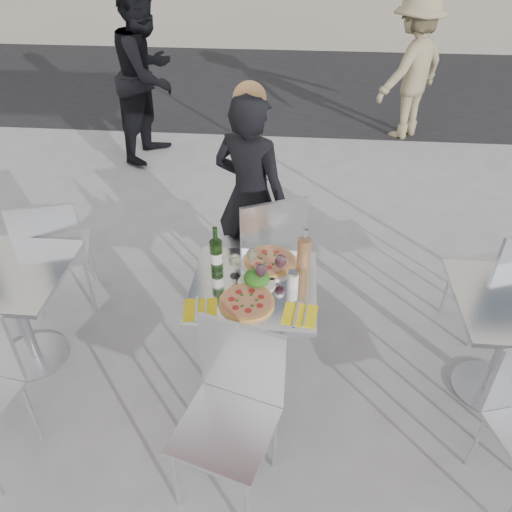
# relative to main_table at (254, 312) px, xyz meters

# --- Properties ---
(ground) EXTENTS (80.00, 80.00, 0.00)m
(ground) POSITION_rel_main_table_xyz_m (0.00, 0.00, -0.54)
(ground) COLOR slate
(street_asphalt) EXTENTS (24.00, 5.00, 0.00)m
(street_asphalt) POSITION_rel_main_table_xyz_m (0.00, 6.50, -0.54)
(street_asphalt) COLOR black
(street_asphalt) RESTS_ON ground
(main_table) EXTENTS (0.72, 0.72, 0.75)m
(main_table) POSITION_rel_main_table_xyz_m (0.00, 0.00, 0.00)
(main_table) COLOR #B7BABF
(main_table) RESTS_ON ground
(side_table_left) EXTENTS (0.72, 0.72, 0.75)m
(side_table_left) POSITION_rel_main_table_xyz_m (-1.50, 0.00, 0.00)
(side_table_left) COLOR #B7BABF
(side_table_left) RESTS_ON ground
(side_table_right) EXTENTS (0.72, 0.72, 0.75)m
(side_table_right) POSITION_rel_main_table_xyz_m (1.50, 0.00, 0.00)
(side_table_right) COLOR #B7BABF
(side_table_right) RESTS_ON ground
(chair_far) EXTENTS (0.61, 0.62, 1.01)m
(chair_far) POSITION_rel_main_table_xyz_m (0.03, 0.62, 0.06)
(chair_far) COLOR silver
(chair_far) RESTS_ON ground
(chair_near) EXTENTS (0.56, 0.57, 0.98)m
(chair_near) POSITION_rel_main_table_xyz_m (-0.04, -0.69, 0.04)
(chair_near) COLOR silver
(chair_near) RESTS_ON ground
(side_chair_lfar) EXTENTS (0.55, 0.56, 0.96)m
(side_chair_lfar) POSITION_rel_main_table_xyz_m (-1.46, 0.51, 0.03)
(side_chair_lfar) COLOR silver
(side_chair_lfar) RESTS_ON ground
(side_chair_rfar) EXTENTS (0.55, 0.55, 0.94)m
(side_chair_rfar) POSITION_rel_main_table_xyz_m (1.62, 0.51, 0.02)
(side_chair_rfar) COLOR silver
(side_chair_rfar) RESTS_ON ground
(woman_diner) EXTENTS (0.68, 0.58, 1.58)m
(woman_diner) POSITION_rel_main_table_xyz_m (-0.11, 0.95, 0.25)
(woman_diner) COLOR black
(woman_diner) RESTS_ON ground
(pedestrian_a) EXTENTS (0.92, 1.07, 1.90)m
(pedestrian_a) POSITION_rel_main_table_xyz_m (-1.50, 3.33, 0.41)
(pedestrian_a) COLOR black
(pedestrian_a) RESTS_ON ground
(pedestrian_b) EXTENTS (1.22, 1.23, 1.70)m
(pedestrian_b) POSITION_rel_main_table_xyz_m (1.55, 4.21, 0.31)
(pedestrian_b) COLOR #8F805C
(pedestrian_b) RESTS_ON ground
(pizza_near) EXTENTS (0.31, 0.31, 0.02)m
(pizza_near) POSITION_rel_main_table_xyz_m (-0.02, -0.16, 0.22)
(pizza_near) COLOR #E3A558
(pizza_near) RESTS_ON main_table
(pizza_far) EXTENTS (0.35, 0.35, 0.03)m
(pizza_far) POSITION_rel_main_table_xyz_m (0.08, 0.21, 0.23)
(pizza_far) COLOR white
(pizza_far) RESTS_ON main_table
(salad_plate) EXTENTS (0.22, 0.22, 0.09)m
(salad_plate) POSITION_rel_main_table_xyz_m (0.02, 0.01, 0.25)
(salad_plate) COLOR white
(salad_plate) RESTS_ON main_table
(wine_bottle) EXTENTS (0.07, 0.08, 0.29)m
(wine_bottle) POSITION_rel_main_table_xyz_m (-0.23, 0.13, 0.32)
(wine_bottle) COLOR #2A5720
(wine_bottle) RESTS_ON main_table
(carafe) EXTENTS (0.08, 0.08, 0.29)m
(carafe) POSITION_rel_main_table_xyz_m (0.28, 0.17, 0.33)
(carafe) COLOR tan
(carafe) RESTS_ON main_table
(sugar_shaker) EXTENTS (0.06, 0.06, 0.11)m
(sugar_shaker) POSITION_rel_main_table_xyz_m (0.22, 0.01, 0.26)
(sugar_shaker) COLOR white
(sugar_shaker) RESTS_ON main_table
(wineglass_white_a) EXTENTS (0.07, 0.07, 0.16)m
(wineglass_white_a) POSITION_rel_main_table_xyz_m (-0.12, 0.08, 0.32)
(wineglass_white_a) COLOR white
(wineglass_white_a) RESTS_ON main_table
(wineglass_white_b) EXTENTS (0.07, 0.07, 0.16)m
(wineglass_white_b) POSITION_rel_main_table_xyz_m (-0.02, 0.14, 0.32)
(wineglass_white_b) COLOR white
(wineglass_white_b) RESTS_ON main_table
(wineglass_red_a) EXTENTS (0.07, 0.07, 0.16)m
(wineglass_red_a) POSITION_rel_main_table_xyz_m (0.04, -0.00, 0.32)
(wineglass_red_a) COLOR white
(wineglass_red_a) RESTS_ON main_table
(wineglass_red_b) EXTENTS (0.07, 0.07, 0.16)m
(wineglass_red_b) POSITION_rel_main_table_xyz_m (0.15, 0.09, 0.32)
(wineglass_red_b) COLOR white
(wineglass_red_b) RESTS_ON main_table
(napkin_left) EXTENTS (0.20, 0.20, 0.01)m
(napkin_left) POSITION_rel_main_table_xyz_m (-0.27, -0.23, 0.21)
(napkin_left) COLOR #FFF216
(napkin_left) RESTS_ON main_table
(napkin_right) EXTENTS (0.20, 0.20, 0.01)m
(napkin_right) POSITION_rel_main_table_xyz_m (0.27, -0.23, 0.21)
(napkin_right) COLOR #FFF216
(napkin_right) RESTS_ON main_table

